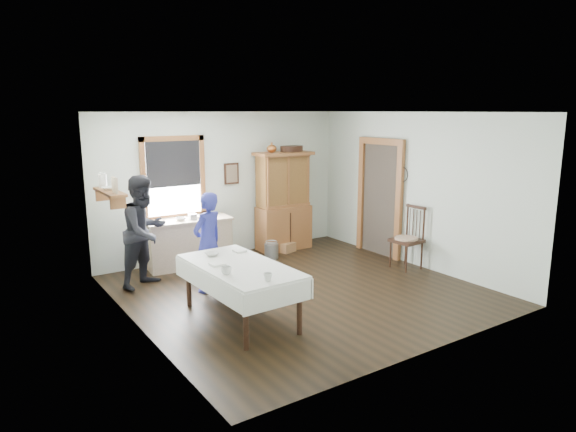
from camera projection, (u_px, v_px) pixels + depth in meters
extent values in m
cube|color=black|center=(300.00, 290.00, 7.91)|extent=(5.00, 5.00, 0.01)
cube|color=silver|center=(301.00, 112.00, 7.37)|extent=(5.00, 5.00, 0.01)
cube|color=silver|center=(224.00, 185.00, 9.67)|extent=(5.00, 0.01, 2.70)
cube|color=silver|center=(432.00, 239.00, 5.61)|extent=(5.00, 0.01, 2.70)
cube|color=silver|center=(134.00, 225.00, 6.28)|extent=(0.01, 5.00, 2.70)
cube|color=silver|center=(416.00, 190.00, 9.01)|extent=(0.01, 5.00, 2.70)
cube|color=white|center=(173.00, 178.00, 9.07)|extent=(1.00, 0.02, 1.30)
cube|color=#9D6030|center=(172.00, 138.00, 8.91)|extent=(1.18, 0.06, 0.09)
cube|color=#9D6030|center=(176.00, 217.00, 9.20)|extent=(1.18, 0.06, 0.09)
cube|color=#9D6030|center=(143.00, 180.00, 8.76)|extent=(0.09, 0.06, 1.48)
cube|color=#9D6030|center=(202.00, 176.00, 9.35)|extent=(0.09, 0.06, 1.48)
cube|color=black|center=(174.00, 164.00, 8.99)|extent=(0.98, 0.03, 0.80)
cube|color=#40372E|center=(380.00, 200.00, 9.74)|extent=(0.03, 0.90, 2.10)
cube|color=#9D6030|center=(399.00, 204.00, 9.31)|extent=(0.08, 0.12, 2.10)
cube|color=#9D6030|center=(361.00, 197.00, 10.14)|extent=(0.08, 0.12, 2.10)
cube|color=#9D6030|center=(381.00, 141.00, 9.50)|extent=(0.08, 1.14, 0.12)
cube|color=#9D6030|center=(110.00, 192.00, 7.53)|extent=(0.24, 1.00, 0.04)
cube|color=#9D6030|center=(118.00, 203.00, 7.22)|extent=(0.22, 0.03, 0.18)
cube|color=#9D6030|center=(103.00, 195.00, 7.87)|extent=(0.22, 0.03, 0.18)
cube|color=#CAAE8C|center=(115.00, 186.00, 7.26)|extent=(0.03, 0.22, 0.24)
cylinder|color=silver|center=(103.00, 180.00, 7.78)|extent=(0.12, 0.12, 0.22)
cube|color=#361F12|center=(232.00, 174.00, 9.68)|extent=(0.30, 0.04, 0.40)
torus|color=black|center=(403.00, 168.00, 9.15)|extent=(0.01, 0.27, 0.27)
cube|color=#CAAE8C|center=(189.00, 243.00, 9.06)|extent=(1.54, 0.70, 0.86)
cube|color=#9D6030|center=(284.00, 201.00, 10.12)|extent=(1.15, 0.57, 1.93)
cube|color=silver|center=(240.00, 292.00, 6.75)|extent=(1.05, 1.91, 0.75)
cube|color=#361F12|center=(407.00, 238.00, 8.91)|extent=(0.54, 0.54, 1.11)
cube|color=#9CA0A5|center=(271.00, 251.00, 9.61)|extent=(0.34, 0.34, 0.28)
cube|color=#A5764B|center=(287.00, 247.00, 10.05)|extent=(0.35, 0.29, 0.18)
imported|color=navy|center=(208.00, 246.00, 7.76)|extent=(0.61, 0.51, 1.42)
imported|color=black|center=(145.00, 235.00, 7.99)|extent=(0.99, 0.91, 1.63)
imported|color=silver|center=(226.00, 270.00, 6.27)|extent=(0.16, 0.16, 0.10)
imported|color=silver|center=(268.00, 277.00, 6.03)|extent=(0.11, 0.11, 0.10)
imported|color=silver|center=(212.00, 254.00, 7.08)|extent=(0.23, 0.23, 0.05)
imported|color=#74614D|center=(193.00, 217.00, 9.09)|extent=(0.21, 0.25, 0.02)
imported|color=silver|center=(181.00, 219.00, 8.85)|extent=(0.21, 0.21, 0.06)
imported|color=silver|center=(108.00, 188.00, 7.56)|extent=(0.22, 0.22, 0.05)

